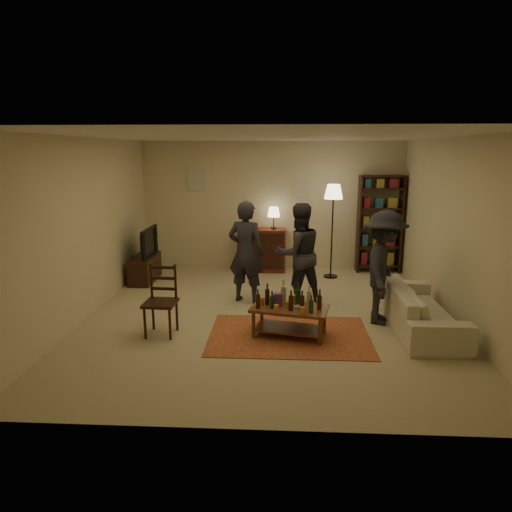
# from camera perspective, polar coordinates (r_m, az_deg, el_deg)

# --- Properties ---
(floor) EXTENTS (6.00, 6.00, 0.00)m
(floor) POSITION_cam_1_polar(r_m,az_deg,el_deg) (7.16, 1.40, -7.40)
(floor) COLOR #C6B793
(floor) RESTS_ON ground
(room_shell) EXTENTS (6.00, 6.00, 6.00)m
(room_shell) POSITION_cam_1_polar(r_m,az_deg,el_deg) (9.75, -1.88, 8.99)
(room_shell) COLOR beige
(room_shell) RESTS_ON ground
(rug) EXTENTS (2.20, 1.50, 0.01)m
(rug) POSITION_cam_1_polar(r_m,az_deg,el_deg) (6.42, 4.17, -9.87)
(rug) COLOR maroon
(rug) RESTS_ON ground
(coffee_table) EXTENTS (1.12, 0.77, 0.76)m
(coffee_table) POSITION_cam_1_polar(r_m,az_deg,el_deg) (6.28, 4.19, -6.70)
(coffee_table) COLOR brown
(coffee_table) RESTS_ON ground
(dining_chair) EXTENTS (0.45, 0.45, 0.99)m
(dining_chair) POSITION_cam_1_polar(r_m,az_deg,el_deg) (6.46, -11.72, -5.09)
(dining_chair) COLOR black
(dining_chair) RESTS_ON ground
(tv_stand) EXTENTS (0.40, 1.00, 1.06)m
(tv_stand) POSITION_cam_1_polar(r_m,az_deg,el_deg) (9.15, -13.73, -0.70)
(tv_stand) COLOR black
(tv_stand) RESTS_ON ground
(dresser) EXTENTS (1.00, 0.50, 1.36)m
(dresser) POSITION_cam_1_polar(r_m,az_deg,el_deg) (9.64, 0.75, 0.92)
(dresser) COLOR maroon
(dresser) RESTS_ON ground
(bookshelf) EXTENTS (0.90, 0.34, 2.02)m
(bookshelf) POSITION_cam_1_polar(r_m,az_deg,el_deg) (9.82, 15.18, 3.99)
(bookshelf) COLOR black
(bookshelf) RESTS_ON ground
(floor_lamp) EXTENTS (0.36, 0.36, 1.86)m
(floor_lamp) POSITION_cam_1_polar(r_m,az_deg,el_deg) (9.08, 9.64, 7.11)
(floor_lamp) COLOR black
(floor_lamp) RESTS_ON ground
(sofa) EXTENTS (0.81, 2.08, 0.61)m
(sofa) POSITION_cam_1_polar(r_m,az_deg,el_deg) (6.98, 19.79, -6.11)
(sofa) COLOR beige
(sofa) RESTS_ON ground
(person_left) EXTENTS (0.72, 0.57, 1.71)m
(person_left) POSITION_cam_1_polar(r_m,az_deg,el_deg) (7.57, -1.25, 0.49)
(person_left) COLOR #25252C
(person_left) RESTS_ON ground
(person_right) EXTENTS (0.99, 0.89, 1.68)m
(person_right) POSITION_cam_1_polar(r_m,az_deg,el_deg) (7.53, 5.32, 0.25)
(person_right) COLOR #2B2932
(person_right) RESTS_ON ground
(person_by_sofa) EXTENTS (0.91, 1.22, 1.68)m
(person_by_sofa) POSITION_cam_1_polar(r_m,az_deg,el_deg) (6.89, 15.67, -1.41)
(person_by_sofa) COLOR #232229
(person_by_sofa) RESTS_ON ground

